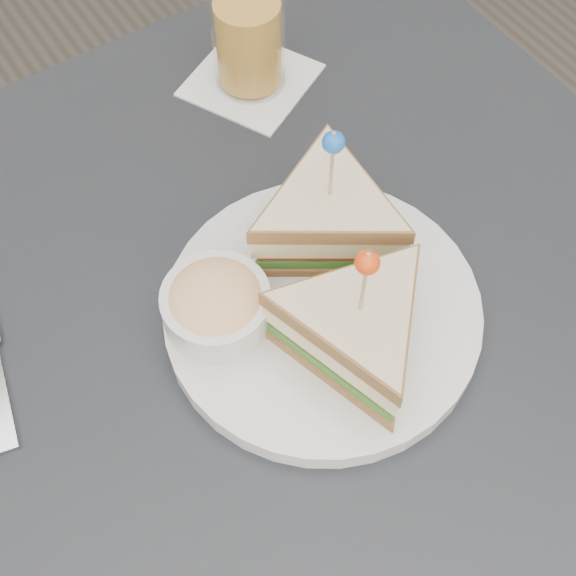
# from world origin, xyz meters

# --- Properties ---
(ground_plane) EXTENTS (3.50, 3.50, 0.00)m
(ground_plane) POSITION_xyz_m (0.00, 0.00, 0.00)
(ground_plane) COLOR #3F3833
(table) EXTENTS (0.80, 0.80, 0.75)m
(table) POSITION_xyz_m (0.00, 0.00, 0.67)
(table) COLOR black
(table) RESTS_ON ground
(plate_meal) EXTENTS (0.33, 0.33, 0.16)m
(plate_meal) POSITION_xyz_m (0.04, 0.00, 0.79)
(plate_meal) COLOR silver
(plate_meal) RESTS_ON table
(drink_set) EXTENTS (0.15, 0.15, 0.15)m
(drink_set) POSITION_xyz_m (0.13, 0.27, 0.82)
(drink_set) COLOR silver
(drink_set) RESTS_ON table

